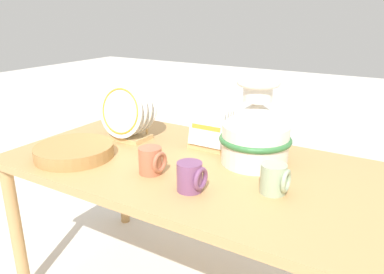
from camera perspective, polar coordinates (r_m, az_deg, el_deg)
display_table at (r=1.56m, az=0.00°, el=-6.32°), size 1.54×0.83×0.69m
ceramic_vase at (r=1.51m, az=9.69°, el=1.02°), size 0.29×0.29×0.34m
dish_rack_round_plates at (r=1.79m, az=-9.83°, el=3.37°), size 0.25×0.17×0.27m
dish_rack_square_plates at (r=1.68m, az=3.10°, el=0.78°), size 0.18×0.15×0.19m
wicker_charger_stack at (r=1.65m, az=-17.49°, el=-2.06°), size 0.33×0.33×0.05m
mug_plum_glaze at (r=1.28m, az=-0.18°, el=-6.09°), size 0.10×0.09×0.10m
mug_terracotta_glaze at (r=1.42m, az=-6.22°, el=-3.60°), size 0.10×0.09×0.10m
mug_sage_glaze at (r=1.30m, az=12.49°, el=-6.26°), size 0.10×0.09×0.10m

